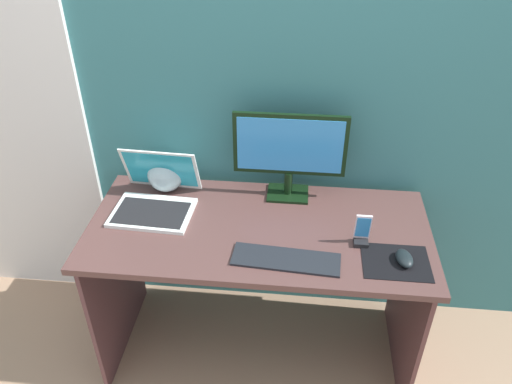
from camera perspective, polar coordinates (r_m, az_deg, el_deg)
name	(u,v)px	position (r m, az deg, el deg)	size (l,w,h in m)	color
ground_plane	(258,347)	(2.59, 0.22, -17.19)	(8.00, 8.00, 0.00)	#A28064
wall_back	(268,77)	(2.13, 1.32, 12.97)	(6.00, 0.04, 2.50)	#357478
desk	(258,256)	(2.15, 0.26, -7.33)	(1.40, 0.65, 0.76)	brown
monitor	(290,151)	(2.12, 3.84, 4.64)	(0.48, 0.14, 0.39)	black
laptop	(155,198)	(2.17, -11.36, -0.66)	(0.35, 0.34, 0.23)	white
fishbowl	(166,174)	(2.27, -10.22, 2.05)	(0.16, 0.16, 0.16)	silver
keyboard_external	(286,259)	(1.90, 3.42, -7.65)	(0.41, 0.13, 0.01)	black
mousepad	(396,262)	(1.96, 15.59, -7.66)	(0.25, 0.20, 0.00)	black
mouse	(404,258)	(1.95, 16.49, -7.23)	(0.06, 0.10, 0.04)	black
phone_in_dock	(362,234)	(1.98, 11.93, -4.66)	(0.06, 0.05, 0.14)	black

